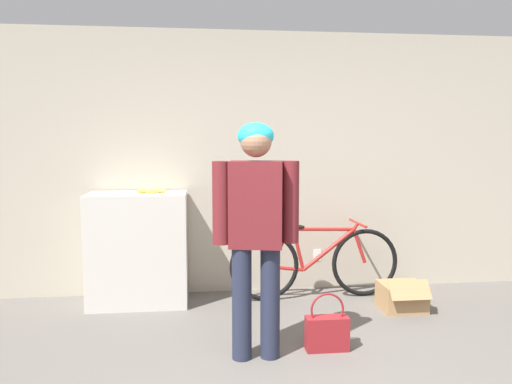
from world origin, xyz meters
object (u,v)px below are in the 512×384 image
(person, at_px, (256,220))
(handbag, at_px, (327,331))
(cardboard_box, at_px, (402,296))
(banana, at_px, (151,191))
(bicycle, at_px, (315,262))

(person, distance_m, handbag, 1.00)
(cardboard_box, bearing_deg, banana, 169.12)
(person, relative_size, bicycle, 0.99)
(bicycle, distance_m, handbag, 1.23)
(banana, distance_m, cardboard_box, 2.48)
(banana, bearing_deg, bicycle, -0.61)
(bicycle, xyz_separation_m, banana, (-1.55, 0.02, 0.71))
(cardboard_box, bearing_deg, person, -149.55)
(person, bearing_deg, handbag, 18.64)
(banana, xyz_separation_m, cardboard_box, (2.25, -0.43, -0.94))
(bicycle, relative_size, handbag, 3.88)
(banana, height_order, cardboard_box, banana)
(person, xyz_separation_m, bicycle, (0.72, 1.26, -0.63))
(handbag, relative_size, cardboard_box, 1.07)
(bicycle, height_order, handbag, bicycle)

